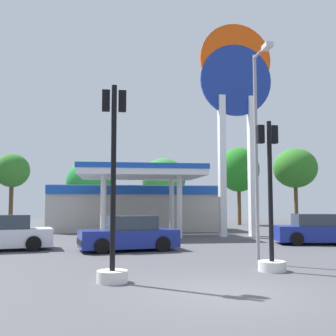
% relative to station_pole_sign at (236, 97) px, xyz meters
% --- Properties ---
extents(ground_plane, '(90.00, 90.00, 0.00)m').
position_rel_station_pole_sign_xyz_m(ground_plane, '(-5.19, -15.41, -8.82)').
color(ground_plane, '#47474C').
rests_on(ground_plane, ground).
extents(gas_station, '(12.44, 11.17, 4.31)m').
position_rel_station_pole_sign_xyz_m(gas_station, '(-6.05, 5.72, -6.87)').
color(gas_station, '#ADA89E').
rests_on(gas_station, ground).
extents(station_pole_sign, '(4.63, 0.56, 13.62)m').
position_rel_station_pole_sign_xyz_m(station_pole_sign, '(0.00, 0.00, 0.00)').
color(station_pole_sign, white).
rests_on(station_pole_sign, ground).
extents(car_0, '(4.45, 2.51, 1.50)m').
position_rel_station_pole_sign_xyz_m(car_0, '(-7.04, -6.75, -8.14)').
color(car_0, black).
rests_on(car_0, ground).
extents(car_1, '(4.59, 2.68, 1.54)m').
position_rel_station_pole_sign_xyz_m(car_1, '(-12.55, -5.92, -8.12)').
color(car_1, black).
rests_on(car_1, ground).
extents(car_2, '(4.49, 2.51, 1.52)m').
position_rel_station_pole_sign_xyz_m(car_2, '(2.50, -5.23, -8.13)').
color(car_2, black).
rests_on(car_2, ground).
extents(traffic_signal_1, '(0.80, 0.80, 5.19)m').
position_rel_station_pole_sign_xyz_m(traffic_signal_1, '(-7.77, -13.87, -7.09)').
color(traffic_signal_1, silver).
rests_on(traffic_signal_1, ground).
extents(traffic_signal_2, '(0.83, 0.83, 4.58)m').
position_rel_station_pole_sign_xyz_m(traffic_signal_2, '(-2.99, -12.72, -7.36)').
color(traffic_signal_2, silver).
rests_on(traffic_signal_2, ground).
extents(tree_1, '(2.93, 2.93, 6.26)m').
position_rel_station_pole_sign_xyz_m(tree_1, '(-16.19, 11.16, -4.04)').
color(tree_1, brown).
rests_on(tree_1, ground).
extents(tree_2, '(4.11, 4.11, 5.94)m').
position_rel_station_pole_sign_xyz_m(tree_2, '(-9.86, 13.00, -4.88)').
color(tree_2, brown).
rests_on(tree_2, ground).
extents(tree_3, '(4.16, 4.16, 6.34)m').
position_rel_station_pole_sign_xyz_m(tree_3, '(-2.91, 13.68, -4.43)').
color(tree_3, brown).
rests_on(tree_3, ground).
extents(tree_4, '(3.94, 3.94, 7.44)m').
position_rel_station_pole_sign_xyz_m(tree_4, '(4.32, 13.16, -3.54)').
color(tree_4, brown).
rests_on(tree_4, ground).
extents(tree_5, '(4.26, 4.26, 7.45)m').
position_rel_station_pole_sign_xyz_m(tree_5, '(10.03, 13.06, -3.33)').
color(tree_5, brown).
rests_on(tree_5, ground).
extents(corner_streetlamp, '(0.24, 1.48, 7.24)m').
position_rel_station_pole_sign_xyz_m(corner_streetlamp, '(-2.89, -11.52, -4.49)').
color(corner_streetlamp, gray).
rests_on(corner_streetlamp, ground).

